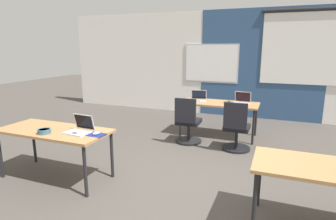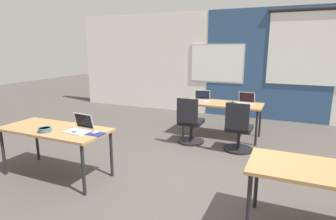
{
  "view_description": "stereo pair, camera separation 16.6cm",
  "coord_description": "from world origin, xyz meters",
  "px_view_note": "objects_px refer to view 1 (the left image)",
  "views": [
    {
      "loc": [
        1.14,
        -3.52,
        1.85
      ],
      "look_at": [
        -0.4,
        0.34,
        0.92
      ],
      "focal_mm": 30.05,
      "sensor_mm": 36.0,
      "label": 1
    },
    {
      "loc": [
        1.29,
        -3.45,
        1.85
      ],
      "look_at": [
        -0.4,
        0.34,
        0.92
      ],
      "focal_mm": 30.05,
      "sensor_mm": 36.0,
      "label": 2
    }
  ],
  "objects_px": {
    "desk_near_left": "(54,134)",
    "laptop_far_right": "(242,101)",
    "chair_far_left": "(188,124)",
    "laptop_near_left_inner": "(80,129)",
    "chair_far_right": "(236,131)",
    "mouse_near_left_inner": "(96,133)",
    "mouse_far_right": "(229,102)",
    "laptop_far_left": "(198,99)",
    "snack_bowl": "(44,131)",
    "desk_far_center": "(219,105)"
  },
  "relations": [
    {
      "from": "desk_far_center",
      "to": "chair_far_left",
      "type": "relative_size",
      "value": 1.74
    },
    {
      "from": "mouse_near_left_inner",
      "to": "chair_far_right",
      "type": "distance_m",
      "value": 2.57
    },
    {
      "from": "laptop_far_left",
      "to": "mouse_far_right",
      "type": "xyz_separation_m",
      "value": [
        0.64,
        0.05,
        -0.03
      ]
    },
    {
      "from": "desk_near_left",
      "to": "mouse_near_left_inner",
      "type": "relative_size",
      "value": 14.15
    },
    {
      "from": "mouse_near_left_inner",
      "to": "laptop_far_left",
      "type": "bearing_deg",
      "value": 77.81
    },
    {
      "from": "mouse_near_left_inner",
      "to": "chair_far_right",
      "type": "height_order",
      "value": "chair_far_right"
    },
    {
      "from": "chair_far_left",
      "to": "mouse_far_right",
      "type": "xyz_separation_m",
      "value": [
        0.65,
        0.75,
        0.36
      ]
    },
    {
      "from": "desk_far_center",
      "to": "laptop_far_right",
      "type": "xyz_separation_m",
      "value": [
        0.45,
        0.08,
        0.11
      ]
    },
    {
      "from": "laptop_near_left_inner",
      "to": "chair_far_right",
      "type": "bearing_deg",
      "value": 52.9
    },
    {
      "from": "desk_near_left",
      "to": "chair_far_left",
      "type": "height_order",
      "value": "chair_far_left"
    },
    {
      "from": "desk_near_left",
      "to": "chair_far_left",
      "type": "relative_size",
      "value": 1.74
    },
    {
      "from": "snack_bowl",
      "to": "mouse_near_left_inner",
      "type": "bearing_deg",
      "value": 16.92
    },
    {
      "from": "mouse_near_left_inner",
      "to": "chair_far_left",
      "type": "relative_size",
      "value": 0.12
    },
    {
      "from": "desk_far_center",
      "to": "laptop_near_left_inner",
      "type": "distance_m",
      "value": 3.07
    },
    {
      "from": "laptop_near_left_inner",
      "to": "snack_bowl",
      "type": "relative_size",
      "value": 1.98
    },
    {
      "from": "laptop_near_left_inner",
      "to": "mouse_near_left_inner",
      "type": "relative_size",
      "value": 3.11
    },
    {
      "from": "mouse_near_left_inner",
      "to": "laptop_far_right",
      "type": "relative_size",
      "value": 0.32
    },
    {
      "from": "snack_bowl",
      "to": "chair_far_right",
      "type": "bearing_deg",
      "value": 45.24
    },
    {
      "from": "snack_bowl",
      "to": "desk_far_center",
      "type": "bearing_deg",
      "value": 59.9
    },
    {
      "from": "desk_near_left",
      "to": "laptop_far_right",
      "type": "xyz_separation_m",
      "value": [
        2.2,
        2.88,
        0.11
      ]
    },
    {
      "from": "laptop_far_right",
      "to": "chair_far_right",
      "type": "relative_size",
      "value": 0.39
    },
    {
      "from": "desk_far_center",
      "to": "laptop_far_right",
      "type": "height_order",
      "value": "laptop_far_right"
    },
    {
      "from": "chair_far_right",
      "to": "snack_bowl",
      "type": "bearing_deg",
      "value": 46.12
    },
    {
      "from": "mouse_near_left_inner",
      "to": "chair_far_left",
      "type": "height_order",
      "value": "chair_far_left"
    },
    {
      "from": "chair_far_right",
      "to": "desk_near_left",
      "type": "bearing_deg",
      "value": 43.38
    },
    {
      "from": "desk_near_left",
      "to": "chair_far_right",
      "type": "xyz_separation_m",
      "value": [
        2.23,
        2.05,
        -0.28
      ]
    },
    {
      "from": "mouse_far_right",
      "to": "chair_far_left",
      "type": "bearing_deg",
      "value": -131.0
    },
    {
      "from": "laptop_near_left_inner",
      "to": "laptop_far_left",
      "type": "xyz_separation_m",
      "value": [
        0.88,
        2.78,
        -0.0
      ]
    },
    {
      "from": "snack_bowl",
      "to": "laptop_far_right",
      "type": "bearing_deg",
      "value": 54.58
    },
    {
      "from": "laptop_far_left",
      "to": "chair_far_left",
      "type": "relative_size",
      "value": 0.41
    },
    {
      "from": "laptop_near_left_inner",
      "to": "snack_bowl",
      "type": "distance_m",
      "value": 0.46
    },
    {
      "from": "mouse_near_left_inner",
      "to": "chair_far_right",
      "type": "xyz_separation_m",
      "value": [
        1.53,
        2.03,
        -0.36
      ]
    },
    {
      "from": "desk_near_left",
      "to": "desk_far_center",
      "type": "relative_size",
      "value": 1.0
    },
    {
      "from": "desk_far_center",
      "to": "laptop_near_left_inner",
      "type": "relative_size",
      "value": 4.54
    },
    {
      "from": "laptop_far_left",
      "to": "mouse_far_right",
      "type": "height_order",
      "value": "laptop_far_left"
    },
    {
      "from": "laptop_far_left",
      "to": "laptop_far_right",
      "type": "height_order",
      "value": "laptop_far_right"
    },
    {
      "from": "laptop_far_left",
      "to": "snack_bowl",
      "type": "distance_m",
      "value": 3.27
    },
    {
      "from": "desk_far_center",
      "to": "laptop_near_left_inner",
      "type": "xyz_separation_m",
      "value": [
        -1.32,
        -2.77,
        0.11
      ]
    },
    {
      "from": "desk_far_center",
      "to": "laptop_far_left",
      "type": "height_order",
      "value": "laptop_far_left"
    },
    {
      "from": "laptop_far_right",
      "to": "desk_far_center",
      "type": "bearing_deg",
      "value": -163.86
    },
    {
      "from": "laptop_far_right",
      "to": "snack_bowl",
      "type": "relative_size",
      "value": 2.01
    },
    {
      "from": "chair_far_right",
      "to": "laptop_far_right",
      "type": "bearing_deg",
      "value": -86.92
    },
    {
      "from": "mouse_near_left_inner",
      "to": "mouse_far_right",
      "type": "distance_m",
      "value": 3.1
    },
    {
      "from": "mouse_far_right",
      "to": "snack_bowl",
      "type": "bearing_deg",
      "value": -122.28
    },
    {
      "from": "desk_near_left",
      "to": "chair_far_right",
      "type": "bearing_deg",
      "value": 42.5
    },
    {
      "from": "chair_far_right",
      "to": "snack_bowl",
      "type": "height_order",
      "value": "chair_far_right"
    },
    {
      "from": "desk_far_center",
      "to": "snack_bowl",
      "type": "xyz_separation_m",
      "value": [
        -1.73,
        -2.99,
        0.1
      ]
    },
    {
      "from": "laptop_near_left_inner",
      "to": "snack_bowl",
      "type": "bearing_deg",
      "value": -147.56
    },
    {
      "from": "desk_far_center",
      "to": "snack_bowl",
      "type": "bearing_deg",
      "value": -120.1
    },
    {
      "from": "desk_near_left",
      "to": "laptop_near_left_inner",
      "type": "height_order",
      "value": "laptop_near_left_inner"
    }
  ]
}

